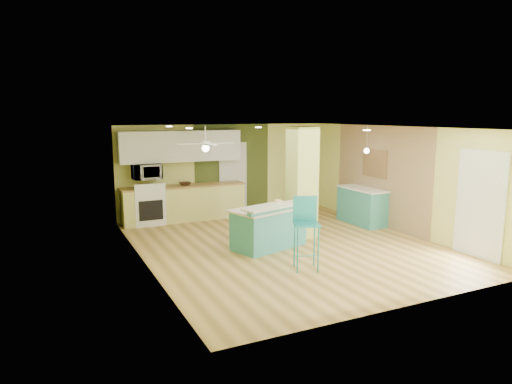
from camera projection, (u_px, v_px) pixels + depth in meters
floor at (287, 245)px, 9.77m from camera, size 6.00×7.00×0.01m
ceiling at (288, 127)px, 9.35m from camera, size 6.00×7.00×0.01m
wall_back at (226, 170)px, 12.68m from camera, size 6.00×0.01×2.50m
wall_front at (410, 223)px, 6.44m from camera, size 6.00×0.01×2.50m
wall_left at (144, 199)px, 8.28m from camera, size 0.01×7.00×2.50m
wall_right at (398, 179)px, 10.84m from camera, size 0.01×7.00×2.50m
wood_panel at (380, 176)px, 11.36m from camera, size 0.02×3.40×2.50m
olive_accent at (232, 169)px, 12.75m from camera, size 2.20×0.02×2.50m
interior_door at (233, 178)px, 12.76m from camera, size 0.82×0.05×2.00m
french_door at (480, 205)px, 8.81m from camera, size 0.04×1.08×2.10m
column at (302, 183)px, 10.28m from camera, size 0.55×0.55×2.50m
kitchen_run at (184, 203)px, 11.98m from camera, size 3.25×0.63×0.94m
stove at (148, 206)px, 11.57m from camera, size 0.76×0.66×1.08m
upper_cabinets at (181, 146)px, 11.84m from camera, size 3.20×0.34×0.80m
microwave at (147, 172)px, 11.43m from camera, size 0.70×0.48×0.39m
ceiling_fan at (206, 144)px, 10.73m from camera, size 1.41×1.41×0.61m
pendant_lamp at (367, 151)px, 11.25m from camera, size 0.14×0.14×0.69m
wall_decor at (375, 163)px, 11.48m from camera, size 0.03×0.90×0.70m
peninsula at (269, 226)px, 9.54m from camera, size 1.93×1.42×0.98m
bar_stool at (306, 221)px, 8.19m from camera, size 0.57×0.57×1.32m
side_counter at (362, 206)px, 11.65m from camera, size 0.61×1.43×0.92m
fruit_bowl at (185, 184)px, 11.91m from camera, size 0.34×0.34×0.08m
canister at (278, 204)px, 9.47m from camera, size 0.14×0.14×0.17m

